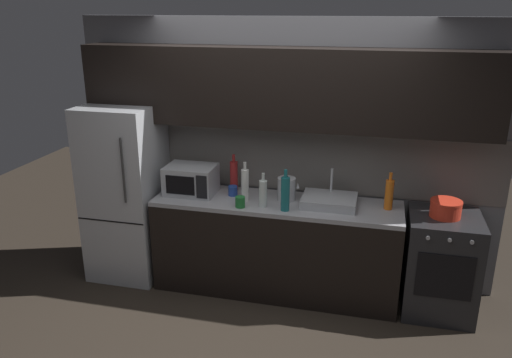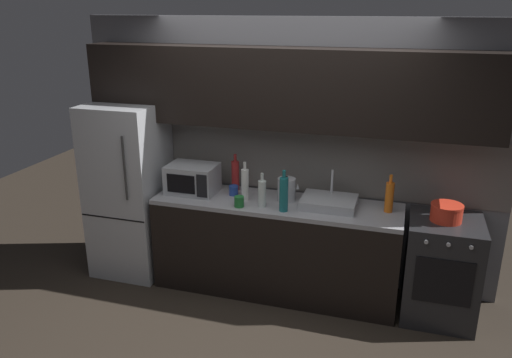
{
  "view_description": "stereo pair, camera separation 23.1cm",
  "coord_description": "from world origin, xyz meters",
  "px_view_note": "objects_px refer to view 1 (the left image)",
  "views": [
    {
      "loc": [
        0.85,
        -3.3,
        2.58
      ],
      "look_at": [
        -0.19,
        0.9,
        1.1
      ],
      "focal_mm": 35.48,
      "sensor_mm": 36.0,
      "label": 1
    },
    {
      "loc": [
        1.07,
        -3.23,
        2.58
      ],
      "look_at": [
        -0.19,
        0.9,
        1.1
      ],
      "focal_mm": 35.48,
      "sensor_mm": 36.0,
      "label": 2
    }
  ],
  "objects_px": {
    "microwave": "(191,180)",
    "wine_bottle_white": "(245,185)",
    "mug_blue": "(233,191)",
    "cooking_pot": "(446,209)",
    "oven_range": "(440,264)",
    "refrigerator": "(126,192)",
    "wine_bottle_orange": "(389,194)",
    "kettle": "(287,189)",
    "wine_bottle_teal": "(285,193)",
    "wine_bottle_red": "(234,175)",
    "wine_bottle_clear": "(263,193)",
    "mug_green": "(240,202)"
  },
  "relations": [
    {
      "from": "wine_bottle_orange",
      "to": "wine_bottle_red",
      "type": "relative_size",
      "value": 0.94
    },
    {
      "from": "wine_bottle_red",
      "to": "wine_bottle_teal",
      "type": "xyz_separation_m",
      "value": [
        0.57,
        -0.39,
        0.01
      ]
    },
    {
      "from": "mug_blue",
      "to": "cooking_pot",
      "type": "distance_m",
      "value": 1.88
    },
    {
      "from": "microwave",
      "to": "kettle",
      "type": "xyz_separation_m",
      "value": [
        0.91,
        0.04,
        -0.03
      ]
    },
    {
      "from": "microwave",
      "to": "wine_bottle_white",
      "type": "bearing_deg",
      "value": -5.89
    },
    {
      "from": "kettle",
      "to": "wine_bottle_orange",
      "type": "bearing_deg",
      "value": 0.02
    },
    {
      "from": "wine_bottle_orange",
      "to": "wine_bottle_white",
      "type": "height_order",
      "value": "wine_bottle_white"
    },
    {
      "from": "microwave",
      "to": "cooking_pot",
      "type": "height_order",
      "value": "microwave"
    },
    {
      "from": "microwave",
      "to": "wine_bottle_white",
      "type": "relative_size",
      "value": 1.27
    },
    {
      "from": "oven_range",
      "to": "wine_bottle_orange",
      "type": "distance_m",
      "value": 0.76
    },
    {
      "from": "refrigerator",
      "to": "cooking_pot",
      "type": "bearing_deg",
      "value": 0.0
    },
    {
      "from": "wine_bottle_orange",
      "to": "wine_bottle_white",
      "type": "distance_m",
      "value": 1.27
    },
    {
      "from": "mug_blue",
      "to": "wine_bottle_white",
      "type": "bearing_deg",
      "value": -33.13
    },
    {
      "from": "refrigerator",
      "to": "oven_range",
      "type": "relative_size",
      "value": 1.91
    },
    {
      "from": "mug_green",
      "to": "cooking_pot",
      "type": "bearing_deg",
      "value": 6.82
    },
    {
      "from": "wine_bottle_teal",
      "to": "mug_blue",
      "type": "distance_m",
      "value": 0.6
    },
    {
      "from": "oven_range",
      "to": "microwave",
      "type": "xyz_separation_m",
      "value": [
        -2.29,
        0.02,
        0.58
      ]
    },
    {
      "from": "cooking_pot",
      "to": "wine_bottle_white",
      "type": "bearing_deg",
      "value": -178.76
    },
    {
      "from": "microwave",
      "to": "mug_green",
      "type": "xyz_separation_m",
      "value": [
        0.54,
        -0.23,
        -0.09
      ]
    },
    {
      "from": "wine_bottle_orange",
      "to": "wine_bottle_white",
      "type": "xyz_separation_m",
      "value": [
        -1.27,
        -0.1,
        0.01
      ]
    },
    {
      "from": "oven_range",
      "to": "cooking_pot",
      "type": "bearing_deg",
      "value": 175.09
    },
    {
      "from": "microwave",
      "to": "wine_bottle_orange",
      "type": "distance_m",
      "value": 1.81
    },
    {
      "from": "wine_bottle_red",
      "to": "wine_bottle_teal",
      "type": "relative_size",
      "value": 0.96
    },
    {
      "from": "microwave",
      "to": "wine_bottle_white",
      "type": "distance_m",
      "value": 0.54
    },
    {
      "from": "wine_bottle_clear",
      "to": "cooking_pot",
      "type": "distance_m",
      "value": 1.55
    },
    {
      "from": "wine_bottle_clear",
      "to": "cooking_pot",
      "type": "height_order",
      "value": "wine_bottle_clear"
    },
    {
      "from": "wine_bottle_orange",
      "to": "cooking_pot",
      "type": "bearing_deg",
      "value": -7.58
    },
    {
      "from": "kettle",
      "to": "wine_bottle_white",
      "type": "relative_size",
      "value": 0.65
    },
    {
      "from": "wine_bottle_white",
      "to": "oven_range",
      "type": "bearing_deg",
      "value": 1.18
    },
    {
      "from": "wine_bottle_red",
      "to": "wine_bottle_orange",
      "type": "bearing_deg",
      "value": -5.44
    },
    {
      "from": "wine_bottle_white",
      "to": "mug_green",
      "type": "bearing_deg",
      "value": -89.79
    },
    {
      "from": "oven_range",
      "to": "wine_bottle_white",
      "type": "relative_size",
      "value": 2.48
    },
    {
      "from": "refrigerator",
      "to": "wine_bottle_red",
      "type": "relative_size",
      "value": 4.83
    },
    {
      "from": "wine_bottle_teal",
      "to": "mug_blue",
      "type": "xyz_separation_m",
      "value": [
        -0.54,
        0.24,
        -0.11
      ]
    },
    {
      "from": "wine_bottle_red",
      "to": "wine_bottle_white",
      "type": "height_order",
      "value": "wine_bottle_white"
    },
    {
      "from": "kettle",
      "to": "mug_blue",
      "type": "height_order",
      "value": "kettle"
    },
    {
      "from": "refrigerator",
      "to": "microwave",
      "type": "bearing_deg",
      "value": 1.55
    },
    {
      "from": "wine_bottle_teal",
      "to": "mug_blue",
      "type": "bearing_deg",
      "value": 155.91
    },
    {
      "from": "wine_bottle_teal",
      "to": "cooking_pot",
      "type": "xyz_separation_m",
      "value": [
        1.34,
        0.19,
        -0.08
      ]
    },
    {
      "from": "wine_bottle_white",
      "to": "cooking_pot",
      "type": "height_order",
      "value": "wine_bottle_white"
    },
    {
      "from": "microwave",
      "to": "wine_bottle_orange",
      "type": "xyz_separation_m",
      "value": [
        1.81,
        0.04,
        0.0
      ]
    },
    {
      "from": "oven_range",
      "to": "wine_bottle_red",
      "type": "bearing_deg",
      "value": 174.04
    },
    {
      "from": "refrigerator",
      "to": "microwave",
      "type": "relative_size",
      "value": 3.73
    },
    {
      "from": "kettle",
      "to": "cooking_pot",
      "type": "bearing_deg",
      "value": -2.58
    },
    {
      "from": "wine_bottle_white",
      "to": "wine_bottle_teal",
      "type": "bearing_deg",
      "value": -20.47
    },
    {
      "from": "wine_bottle_clear",
      "to": "mug_green",
      "type": "height_order",
      "value": "wine_bottle_clear"
    },
    {
      "from": "kettle",
      "to": "mug_blue",
      "type": "xyz_separation_m",
      "value": [
        -0.51,
        -0.01,
        -0.06
      ]
    },
    {
      "from": "wine_bottle_clear",
      "to": "oven_range",
      "type": "bearing_deg",
      "value": 5.17
    },
    {
      "from": "kettle",
      "to": "cooking_pot",
      "type": "relative_size",
      "value": 0.91
    },
    {
      "from": "wine_bottle_white",
      "to": "wine_bottle_red",
      "type": "bearing_deg",
      "value": 126.29
    }
  ]
}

